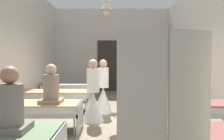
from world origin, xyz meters
TOP-DOWN VIEW (x-y plane):
  - ground_plane at (0.00, 0.00)m, footprint 5.91×11.32m
  - room_shell at (-0.00, 1.17)m, footprint 5.71×10.92m
  - bed_left_row_1 at (-1.61, -0.95)m, footprint 1.90×0.84m
  - bed_right_row_1 at (1.61, -0.95)m, footprint 1.90×0.84m
  - bed_left_row_2 at (-1.61, 0.95)m, footprint 1.90×0.84m
  - bed_right_row_2 at (1.61, 0.95)m, footprint 1.90×0.84m
  - bed_left_row_3 at (-1.61, 2.85)m, footprint 1.90×0.84m
  - bed_right_row_3 at (1.61, 2.85)m, footprint 1.90×0.84m
  - nurse_near_aisle at (0.35, -0.22)m, footprint 0.52×0.52m
  - nurse_mid_aisle at (-0.46, -0.28)m, footprint 0.52×0.52m
  - nurse_far_aisle at (-0.25, 0.65)m, footprint 0.52×0.52m
  - patient_seated_primary at (-1.26, -2.91)m, footprint 0.44×0.44m
  - patient_seated_secondary at (-1.26, -0.99)m, footprint 0.44×0.44m
  - privacy_screen at (0.66, -3.79)m, footprint 1.23×0.28m

SIDE VIEW (x-z plane):
  - ground_plane at x=0.00m, z-range -0.10..0.00m
  - bed_left_row_1 at x=-1.61m, z-range 0.15..0.73m
  - bed_right_row_1 at x=1.61m, z-range 0.15..0.73m
  - bed_left_row_2 at x=-1.61m, z-range 0.15..0.73m
  - bed_right_row_2 at x=1.61m, z-range 0.15..0.73m
  - bed_left_row_3 at x=-1.61m, z-range 0.15..0.73m
  - bed_right_row_3 at x=1.61m, z-range 0.15..0.73m
  - nurse_near_aisle at x=0.35m, z-range -0.21..1.27m
  - nurse_mid_aisle at x=-0.46m, z-range -0.21..1.27m
  - nurse_far_aisle at x=-0.25m, z-range -0.21..1.27m
  - privacy_screen at x=0.66m, z-range 0.00..1.70m
  - patient_seated_primary at x=-1.26m, z-range 0.47..1.27m
  - patient_seated_secondary at x=-1.26m, z-range 0.47..1.27m
  - room_shell at x=0.00m, z-range 0.01..3.92m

